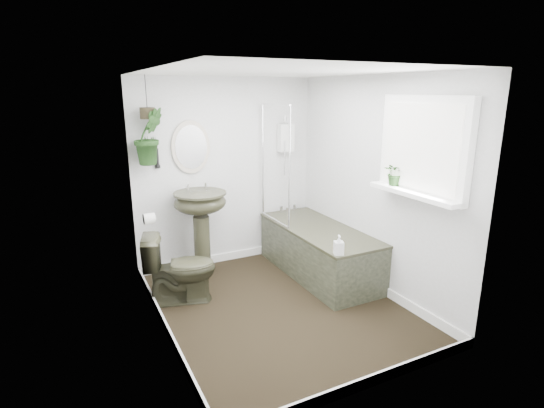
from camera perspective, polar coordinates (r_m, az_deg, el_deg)
name	(u,v)px	position (r m, az deg, el deg)	size (l,w,h in m)	color
floor	(279,307)	(4.47, 0.89, -13.69)	(2.30, 2.80, 0.02)	black
ceiling	(280,70)	(3.93, 1.03, 17.52)	(2.30, 2.80, 0.02)	white
wall_back	(226,173)	(5.31, -6.16, 4.19)	(2.30, 0.02, 2.30)	silver
wall_front	(377,243)	(2.93, 13.95, -5.17)	(2.30, 0.02, 2.30)	silver
wall_left	(156,213)	(3.67, -15.29, -1.14)	(0.02, 2.80, 2.30)	silver
wall_right	(375,186)	(4.69, 13.63, 2.41)	(0.02, 2.80, 2.30)	silver
skirting	(279,302)	(4.44, 0.89, -13.01)	(2.30, 2.80, 0.10)	white
bathtub	(319,251)	(5.11, 6.29, -6.29)	(0.72, 1.72, 0.58)	#313121
bath_screen	(275,165)	(5.09, 0.47, 5.31)	(0.04, 0.72, 1.40)	silver
shower_box	(286,138)	(5.51, 1.87, 8.88)	(0.20, 0.10, 0.35)	white
oval_mirror	(191,147)	(5.08, -10.83, 7.53)	(0.46, 0.03, 0.62)	beige
wall_sconce	(157,158)	(4.99, -15.18, 5.98)	(0.04, 0.04, 0.22)	black
toilet_roll_holder	(149,219)	(4.41, -16.19, -1.90)	(0.11, 0.11, 0.11)	white
window_recess	(424,147)	(4.05, 19.70, 7.23)	(0.08, 1.00, 0.90)	white
window_sill	(414,193)	(4.08, 18.51, 1.35)	(0.18, 1.00, 0.04)	white
window_blinds	(420,147)	(4.02, 19.26, 7.21)	(0.01, 0.86, 0.76)	white
toilet	(180,268)	(4.52, -12.25, -8.42)	(0.41, 0.72, 0.73)	#313121
pedestal_sink	(202,234)	(5.05, -9.43, -3.99)	(0.60, 0.51, 1.03)	#313121
sill_plant	(396,172)	(4.27, 16.28, 4.11)	(0.23, 0.20, 0.25)	black
hanging_plant	(149,136)	(4.83, -16.18, 8.72)	(0.34, 0.27, 0.61)	black
soap_bottle	(339,245)	(4.21, 8.97, -5.46)	(0.09, 0.09, 0.20)	black
hanging_pot	(148,113)	(4.81, -16.39, 11.64)	(0.16, 0.16, 0.12)	#30291A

